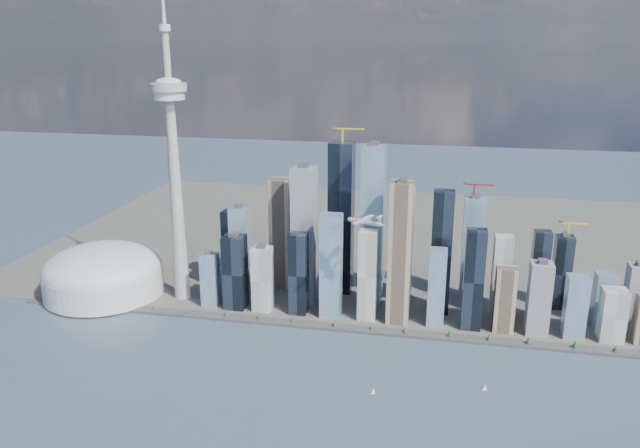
% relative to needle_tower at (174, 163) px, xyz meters
% --- Properties ---
extents(ground, '(4000.00, 4000.00, 0.00)m').
position_rel_needle_tower_xyz_m(ground, '(300.00, -310.00, -235.84)').
color(ground, '#314555').
rests_on(ground, ground).
extents(seawall, '(1100.00, 22.00, 4.00)m').
position_rel_needle_tower_xyz_m(seawall, '(300.00, -60.00, -233.84)').
color(seawall, '#383838').
rests_on(seawall, ground).
extents(land, '(1400.00, 900.00, 3.00)m').
position_rel_needle_tower_xyz_m(land, '(300.00, 390.00, -234.34)').
color(land, '#4C4C47').
rests_on(land, ground).
extents(shoreline_trees, '(960.53, 7.20, 8.80)m').
position_rel_needle_tower_xyz_m(shoreline_trees, '(300.00, -60.00, -227.06)').
color(shoreline_trees, '#3F2D1E').
rests_on(shoreline_trees, seawall).
extents(skyscraper_cluster, '(736.00, 142.00, 287.49)m').
position_rel_needle_tower_xyz_m(skyscraper_cluster, '(359.61, 26.81, -145.99)').
color(skyscraper_cluster, black).
rests_on(skyscraper_cluster, land).
extents(needle_tower, '(56.00, 56.00, 550.50)m').
position_rel_needle_tower_xyz_m(needle_tower, '(0.00, 0.00, 0.00)').
color(needle_tower, gray).
rests_on(needle_tower, land).
extents(dome_stadium, '(200.00, 200.00, 86.00)m').
position_rel_needle_tower_xyz_m(dome_stadium, '(-140.00, -10.00, -196.40)').
color(dome_stadium, silver).
rests_on(dome_stadium, land).
extents(airplane, '(58.14, 52.08, 14.69)m').
position_rel_needle_tower_xyz_m(airplane, '(321.12, -80.63, -55.58)').
color(airplane, silver).
rests_on(airplane, ground).
extents(sailboat_west, '(6.62, 3.77, 9.35)m').
position_rel_needle_tower_xyz_m(sailboat_west, '(354.57, -231.51, -232.84)').
color(sailboat_west, white).
rests_on(sailboat_west, ground).
extents(sailboat_east, '(6.85, 3.55, 9.57)m').
position_rel_needle_tower_xyz_m(sailboat_east, '(492.31, -194.83, -232.77)').
color(sailboat_east, white).
rests_on(sailboat_east, ground).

